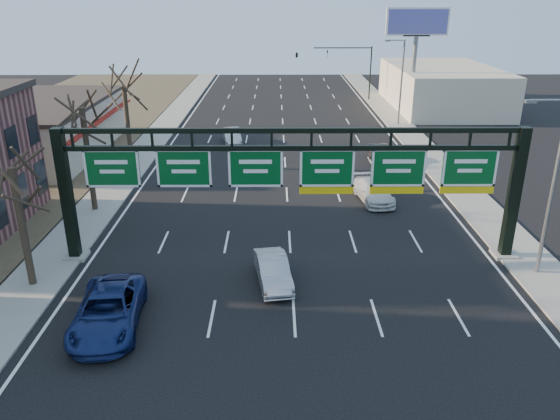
{
  "coord_description": "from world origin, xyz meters",
  "views": [
    {
      "loc": [
        -0.8,
        -18.75,
        13.42
      ],
      "look_at": [
        -0.59,
        6.93,
        3.2
      ],
      "focal_mm": 35.0,
      "sensor_mm": 36.0,
      "label": 1
    }
  ],
  "objects_px": {
    "car_blue_suv": "(108,311)",
    "car_silver_sedan": "(273,271)",
    "sign_gantry": "(294,177)",
    "car_white_wagon": "(373,191)"
  },
  "relations": [
    {
      "from": "sign_gantry",
      "to": "car_silver_sedan",
      "type": "bearing_deg",
      "value": -111.15
    },
    {
      "from": "sign_gantry",
      "to": "car_blue_suv",
      "type": "distance_m",
      "value": 11.18
    },
    {
      "from": "car_blue_suv",
      "to": "car_silver_sedan",
      "type": "height_order",
      "value": "car_blue_suv"
    },
    {
      "from": "sign_gantry",
      "to": "car_silver_sedan",
      "type": "xyz_separation_m",
      "value": [
        -1.11,
        -2.87,
        -3.94
      ]
    },
    {
      "from": "car_silver_sedan",
      "to": "car_white_wagon",
      "type": "distance_m",
      "value": 13.44
    },
    {
      "from": "car_silver_sedan",
      "to": "car_white_wagon",
      "type": "xyz_separation_m",
      "value": [
        6.9,
        11.53,
        0.01
      ]
    },
    {
      "from": "sign_gantry",
      "to": "car_white_wagon",
      "type": "distance_m",
      "value": 11.13
    },
    {
      "from": "sign_gantry",
      "to": "car_blue_suv",
      "type": "relative_size",
      "value": 4.26
    },
    {
      "from": "sign_gantry",
      "to": "car_blue_suv",
      "type": "height_order",
      "value": "sign_gantry"
    },
    {
      "from": "car_white_wagon",
      "to": "car_silver_sedan",
      "type": "bearing_deg",
      "value": -129.1
    }
  ]
}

